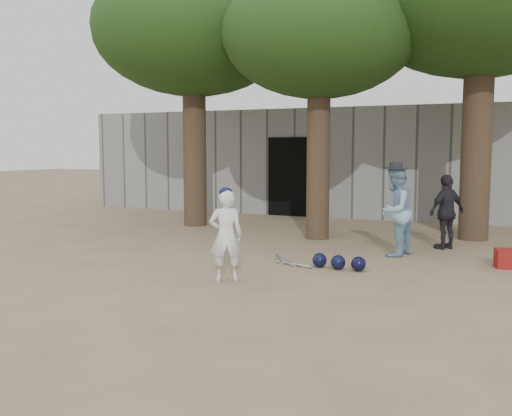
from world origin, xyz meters
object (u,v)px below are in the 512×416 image
at_px(boy_player, 226,236).
at_px(spectator_blue, 395,211).
at_px(red_bag, 510,259).
at_px(spectator_dark, 447,212).

xyz_separation_m(boy_player, spectator_blue, (1.84, 2.93, 0.14)).
distance_m(boy_player, red_bag, 4.56).
relative_size(boy_player, red_bag, 3.10).
relative_size(spectator_dark, red_bag, 3.34).
bearing_deg(boy_player, spectator_dark, -152.30).
height_order(boy_player, spectator_dark, spectator_dark).
xyz_separation_m(spectator_blue, red_bag, (1.87, -0.33, -0.64)).
distance_m(spectator_blue, red_bag, 2.00).
xyz_separation_m(spectator_blue, spectator_dark, (0.77, 1.09, -0.09)).
height_order(spectator_blue, spectator_dark, spectator_blue).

